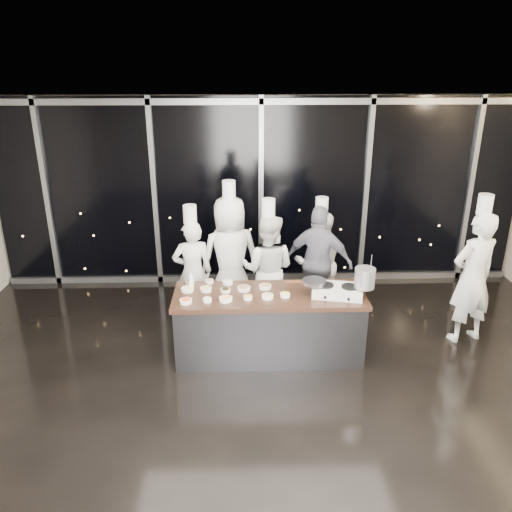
{
  "coord_description": "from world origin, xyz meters",
  "views": [
    {
      "loc": [
        -0.37,
        -4.89,
        3.65
      ],
      "look_at": [
        -0.16,
        1.2,
        1.3
      ],
      "focal_mm": 35.0,
      "sensor_mm": 36.0,
      "label": 1
    }
  ],
  "objects": [
    {
      "name": "room_shell",
      "position": [
        0.18,
        0.0,
        2.25
      ],
      "size": [
        9.02,
        7.02,
        3.21
      ],
      "color": "beige",
      "rests_on": "ground"
    },
    {
      "name": "stove",
      "position": [
        0.86,
        0.82,
        0.96
      ],
      "size": [
        0.69,
        0.5,
        0.14
      ],
      "rotation": [
        0.0,
        0.0,
        -0.21
      ],
      "color": "silver",
      "rests_on": "demo_counter"
    },
    {
      "name": "ground",
      "position": [
        0.0,
        0.0,
        0.0
      ],
      "size": [
        9.0,
        9.0,
        0.0
      ],
      "primitive_type": "plane",
      "color": "black",
      "rests_on": "ground"
    },
    {
      "name": "chef_side",
      "position": [
        2.79,
        1.22,
        0.95
      ],
      "size": [
        0.79,
        0.63,
        2.1
      ],
      "rotation": [
        0.0,
        0.0,
        3.45
      ],
      "color": "silver",
      "rests_on": "ground"
    },
    {
      "name": "demo_counter",
      "position": [
        0.0,
        0.9,
        0.45
      ],
      "size": [
        2.46,
        0.86,
        0.9
      ],
      "color": "#3B3B41",
      "rests_on": "ground"
    },
    {
      "name": "chef_far_left",
      "position": [
        -1.07,
        1.88,
        0.82
      ],
      "size": [
        0.63,
        0.47,
        1.81
      ],
      "rotation": [
        0.0,
        0.0,
        3.31
      ],
      "color": "silver",
      "rests_on": "ground"
    },
    {
      "name": "chef_right",
      "position": [
        0.85,
        2.21,
        0.81
      ],
      "size": [
        0.84,
        0.69,
        1.83
      ],
      "rotation": [
        0.0,
        0.0,
        3.26
      ],
      "color": "silver",
      "rests_on": "ground"
    },
    {
      "name": "frying_pan",
      "position": [
        0.56,
        0.88,
        1.07
      ],
      "size": [
        0.55,
        0.36,
        0.05
      ],
      "rotation": [
        0.0,
        0.0,
        -0.21
      ],
      "color": "gray",
      "rests_on": "stove"
    },
    {
      "name": "stock_pot",
      "position": [
        1.18,
        0.75,
        1.17
      ],
      "size": [
        0.3,
        0.3,
        0.25
      ],
      "primitive_type": "cylinder",
      "rotation": [
        0.0,
        0.0,
        -0.21
      ],
      "color": "#AFAFB1",
      "rests_on": "stove"
    },
    {
      "name": "prep_bowls",
      "position": [
        -0.54,
        0.94,
        0.93
      ],
      "size": [
        1.4,
        0.72,
        0.05
      ],
      "color": "white",
      "rests_on": "demo_counter"
    },
    {
      "name": "chef_left",
      "position": [
        -0.52,
        2.1,
        0.95
      ],
      "size": [
        1.06,
        0.86,
        2.11
      ],
      "rotation": [
        0.0,
        0.0,
        3.47
      ],
      "color": "silver",
      "rests_on": "ground"
    },
    {
      "name": "squeeze_bottle",
      "position": [
        -1.01,
        1.09,
        1.01
      ],
      "size": [
        0.06,
        0.06,
        0.23
      ],
      "color": "white",
      "rests_on": "demo_counter"
    },
    {
      "name": "chef_center",
      "position": [
        0.04,
        1.86,
        0.85
      ],
      "size": [
        0.95,
        0.83,
        1.9
      ],
      "rotation": [
        0.0,
        0.0,
        2.87
      ],
      "color": "silver",
      "rests_on": "ground"
    },
    {
      "name": "guest",
      "position": [
        0.81,
        2.03,
        0.87
      ],
      "size": [
        1.1,
        0.77,
        1.74
      ],
      "rotation": [
        0.0,
        0.0,
        2.76
      ],
      "color": "black",
      "rests_on": "ground"
    },
    {
      "name": "window_wall",
      "position": [
        0.0,
        3.43,
        1.6
      ],
      "size": [
        8.9,
        0.11,
        3.2
      ],
      "color": "black",
      "rests_on": "ground"
    }
  ]
}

